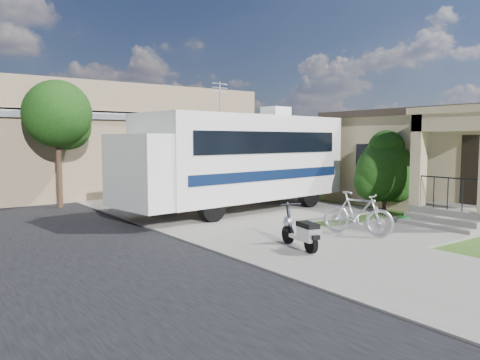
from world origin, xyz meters
TOP-DOWN VIEW (x-y plane):
  - ground at (0.00, 0.00)m, footprint 120.00×120.00m
  - sidewalk_slab at (-1.00, 10.00)m, footprint 4.00×80.00m
  - driveway_slab at (1.50, 4.50)m, footprint 7.00×6.00m
  - walk_slab at (3.00, -1.00)m, footprint 4.00×3.00m
  - house at (8.88, 1.43)m, footprint 9.47×7.80m
  - warehouse at (0.00, 13.97)m, footprint 12.50×8.40m
  - street_tree_a at (-3.70, 9.05)m, footprint 2.44×2.40m
  - street_tree_b at (-3.70, 19.05)m, footprint 2.44×2.40m
  - motorhome at (0.84, 4.50)m, footprint 8.60×3.55m
  - shrub at (5.22, 1.75)m, footprint 2.27×2.17m
  - scooter at (-1.37, -0.98)m, footprint 0.66×1.46m
  - bicycle at (0.82, -0.71)m, footprint 1.11×1.90m
  - garden_hose at (3.57, -0.23)m, footprint 0.40×0.40m

SIDE VIEW (x-z plane):
  - ground at x=0.00m, z-range 0.00..0.00m
  - driveway_slab at x=1.50m, z-range 0.00..0.05m
  - walk_slab at x=3.00m, z-range 0.00..0.05m
  - sidewalk_slab at x=-1.00m, z-range 0.00..0.06m
  - garden_hose at x=3.57m, z-range 0.00..0.18m
  - scooter at x=-1.37m, z-range -0.05..0.93m
  - bicycle at x=0.82m, z-range 0.00..1.10m
  - shrub at x=5.22m, z-range 0.03..2.82m
  - house at x=8.88m, z-range 0.00..3.55m
  - motorhome at x=0.84m, z-range -0.30..3.98m
  - warehouse at x=0.00m, z-range -0.53..4.51m
  - street_tree_a at x=-3.70m, z-range 0.96..5.54m
  - street_tree_b at x=-3.70m, z-range 1.03..5.76m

